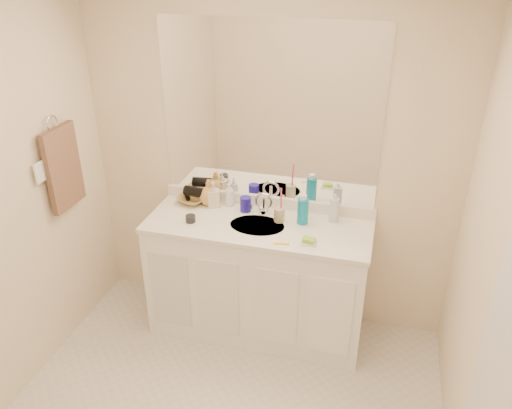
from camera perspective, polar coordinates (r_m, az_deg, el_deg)
The scene contains 26 objects.
wall_back at distance 3.45m, azimuth 1.41°, elevation 4.61°, with size 2.60×0.02×2.40m, color beige.
wall_right at distance 2.30m, azimuth 26.36°, elevation -11.37°, with size 0.02×2.60×2.40m, color beige.
vanity_cabinet at distance 3.59m, azimuth 0.21°, elevation -8.53°, with size 1.50×0.55×0.85m, color white.
countertop at distance 3.36m, azimuth 0.22°, elevation -2.43°, with size 1.52×0.57×0.03m, color white.
backsplash at distance 3.55m, azimuth 1.31°, elevation 0.35°, with size 1.52×0.03×0.08m, color white.
sink_basin at distance 3.34m, azimuth 0.13°, elevation -2.55°, with size 0.37×0.37×0.02m, color beige.
faucet at distance 3.46m, azimuth 0.91°, elevation -0.16°, with size 0.02×0.02×0.11m, color silver.
mirror at distance 3.32m, azimuth 1.46°, elevation 10.31°, with size 1.48×0.01×1.20m, color white.
blue_mug at distance 3.49m, azimuth -1.20°, elevation 0.03°, with size 0.08×0.08×0.11m, color #1E1698.
tan_cup at distance 3.36m, azimuth 2.68°, elevation -1.18°, with size 0.07×0.07×0.10m, color tan.
toothbrush at distance 3.31m, azimuth 2.89°, elevation 0.34°, with size 0.01×0.01×0.21m, color #E63C66.
mouthwash_bottle at distance 3.33m, azimuth 5.38°, elevation -0.77°, with size 0.07×0.07×0.18m, color #0E86B1.
clear_pump_bottle at distance 3.38m, azimuth 8.91°, elevation -0.63°, with size 0.06×0.06×0.17m, color silver.
soap_dish at distance 3.15m, azimuth 6.05°, elevation -4.37°, with size 0.09×0.07×0.01m, color white.
green_soap at distance 3.14m, azimuth 6.07°, elevation -4.07°, with size 0.08×0.05×0.03m, color #86C630.
orange_comb at distance 3.13m, azimuth 2.92°, elevation -4.50°, with size 0.10×0.02×0.00m, color yellow.
dark_jar at distance 3.39m, azimuth -7.49°, elevation -1.61°, with size 0.07×0.07×0.05m, color black.
soap_bottle_white at distance 3.55m, azimuth -3.04°, elevation 1.17°, with size 0.07×0.07×0.17m, color white.
soap_bottle_cream at distance 3.55m, azimuth -4.86°, elevation 1.18°, with size 0.08×0.09×0.19m, color beige.
soap_bottle_yellow at distance 3.58m, azimuth -5.38°, elevation 1.40°, with size 0.15×0.15×0.19m, color tan.
wicker_basket at distance 3.64m, azimuth -7.29°, elevation 0.59°, with size 0.21×0.21×0.05m, color #A27F41.
hair_dryer at distance 3.61m, azimuth -7.05°, elevation 1.47°, with size 0.07×0.07×0.15m, color black.
towel_ring at distance 3.41m, azimuth -22.28°, elevation 8.57°, with size 0.11×0.11×0.01m, color silver.
hand_towel at distance 3.50m, azimuth -21.16°, elevation 3.92°, with size 0.04×0.32×0.55m, color #4F372A.
switch_plate at distance 3.35m, azimuth -23.51°, elevation 3.38°, with size 0.01×0.09×0.13m, color white.
door at distance 2.20m, azimuth 26.13°, elevation -20.24°, with size 0.02×0.82×2.00m, color silver.
Camera 1 is at (0.75, -1.79, 2.53)m, focal length 35.00 mm.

